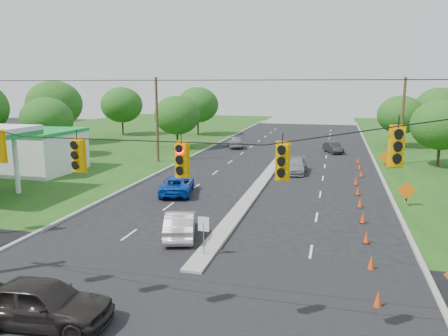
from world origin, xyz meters
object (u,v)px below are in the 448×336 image
(black_sedan, at_px, (42,303))
(white_sedan, at_px, (180,224))
(blue_pickup, at_px, (177,185))
(gas_station, at_px, (3,147))

(black_sedan, relative_size, white_sedan, 1.10)
(white_sedan, distance_m, blue_pickup, 9.70)
(white_sedan, relative_size, blue_pickup, 0.89)
(black_sedan, relative_size, blue_pickup, 0.98)
(black_sedan, bearing_deg, white_sedan, -14.08)
(blue_pickup, bearing_deg, gas_station, -21.87)
(black_sedan, distance_m, white_sedan, 9.80)
(white_sedan, height_order, blue_pickup, white_sedan)
(gas_station, height_order, white_sedan, gas_station)
(black_sedan, height_order, white_sedan, black_sedan)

